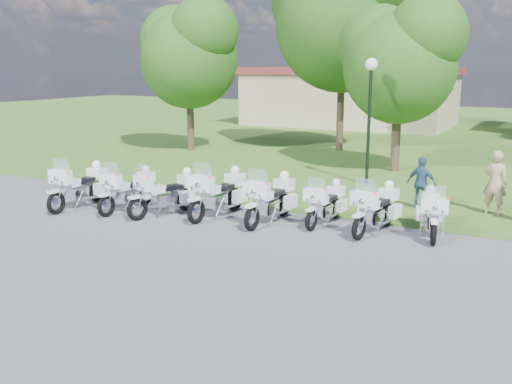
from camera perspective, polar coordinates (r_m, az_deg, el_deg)
The scene contains 17 objects.
ground at distance 14.87m, azimuth -4.72°, elevation -4.17°, with size 100.00×100.00×0.00m, color #4D4D52.
grass_lawn at distance 39.91m, azimuth 16.99°, elevation 5.92°, with size 100.00×48.00×0.01m, color #396821.
motorcycle_0 at distance 18.24m, azimuth -17.17°, elevation 0.66°, with size 0.82×2.43×1.63m.
motorcycle_1 at distance 17.48m, azimuth -12.53°, elevation 0.31°, with size 0.82×2.30×1.55m.
motorcycle_2 at distance 16.74m, azimuth -8.95°, elevation -0.01°, with size 1.26×2.28×1.59m.
motorcycle_3 at distance 16.40m, azimuth -3.70°, elevation -0.04°, with size 0.96×2.48×1.66m.
motorcycle_4 at distance 15.74m, azimuth 1.52°, elevation -0.63°, with size 0.85×2.42×1.62m.
motorcycle_5 at distance 15.73m, azimuth 7.01°, elevation -1.07°, with size 0.76×2.09×1.40m.
motorcycle_6 at distance 15.16m, azimuth 11.95°, elevation -1.56°, with size 0.97×2.27×1.53m.
motorcycle_7 at distance 15.20m, azimuth 17.15°, elevation -1.97°, with size 1.06×2.09×1.43m.
lamp_post at distance 20.85m, azimuth 11.36°, elevation 9.89°, with size 0.44×0.44×4.52m.
tree_0 at distance 29.22m, azimuth -6.78°, elevation 13.89°, with size 5.64×4.81×7.52m.
tree_1 at distance 29.44m, azimuth 8.66°, elevation 17.46°, with size 7.75×6.61×10.33m.
tree_2 at distance 23.79m, azimuth 14.15°, elevation 13.00°, with size 5.21×4.44×6.95m.
building_west at distance 42.28m, azimuth 9.38°, elevation 9.45°, with size 14.56×8.32×4.10m.
bystander_a at distance 17.88m, azimuth 22.81°, elevation 0.86°, with size 0.69×0.45×1.89m, color tan.
bystander_c at distance 17.87m, azimuth 16.23°, elevation 0.82°, with size 0.92×0.38×1.57m, color #2F5371.
Camera 1 is at (7.81, -11.90, 4.28)m, focal length 40.00 mm.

